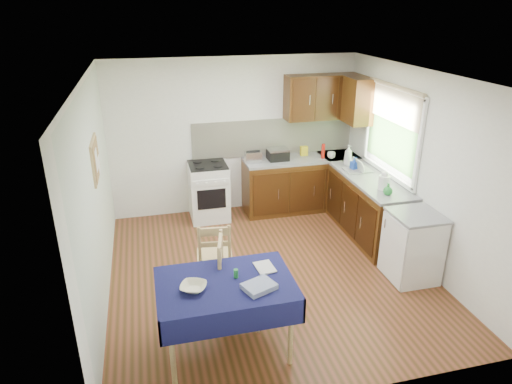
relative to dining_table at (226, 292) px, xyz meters
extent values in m
plane|color=#4A3013|center=(0.79, 1.28, -0.69)|extent=(4.20, 4.20, 0.00)
cube|color=silver|center=(0.79, 1.28, 1.81)|extent=(4.00, 4.20, 0.02)
cube|color=white|center=(0.79, 3.38, 0.56)|extent=(4.00, 0.02, 2.50)
cube|color=white|center=(0.79, -0.82, 0.56)|extent=(4.00, 0.02, 2.50)
cube|color=silver|center=(-1.21, 1.28, 0.56)|extent=(0.02, 4.20, 2.50)
cube|color=white|center=(2.79, 1.28, 0.56)|extent=(0.02, 4.20, 2.50)
cube|color=#351A09|center=(1.84, 3.08, -0.26)|extent=(1.90, 0.60, 0.86)
cube|color=#351A09|center=(2.49, 1.93, -0.26)|extent=(0.60, 1.70, 0.86)
cube|color=gray|center=(1.84, 3.08, 0.19)|extent=(1.90, 0.60, 0.04)
cube|color=gray|center=(2.49, 1.93, 0.19)|extent=(0.60, 1.70, 0.04)
cube|color=gray|center=(2.49, 3.08, 0.19)|extent=(0.60, 0.60, 0.04)
cube|color=#EFE7CA|center=(1.44, 3.36, 0.51)|extent=(2.70, 0.02, 0.60)
cube|color=#351A09|center=(2.19, 3.20, 1.16)|extent=(1.20, 0.35, 0.70)
cube|color=#351A09|center=(2.61, 2.78, 1.16)|extent=(0.35, 0.50, 0.70)
cube|color=white|center=(0.29, 3.08, -0.24)|extent=(0.60, 0.60, 0.90)
cube|color=black|center=(0.29, 3.08, 0.22)|extent=(0.58, 0.58, 0.02)
cube|color=black|center=(0.29, 2.77, -0.24)|extent=(0.44, 0.01, 0.32)
cube|color=#305623|center=(2.77, 1.98, 0.81)|extent=(0.01, 1.40, 0.85)
cube|color=white|center=(2.76, 1.98, 1.46)|extent=(0.04, 1.48, 0.06)
cube|color=white|center=(2.76, 1.98, 0.26)|extent=(0.04, 1.48, 0.06)
cube|color=tan|center=(2.74, 1.98, 1.24)|extent=(0.02, 1.36, 0.44)
cube|color=white|center=(2.49, 0.73, -0.26)|extent=(0.55, 0.58, 0.85)
cube|color=gray|center=(2.49, 0.73, 0.18)|extent=(0.58, 0.60, 0.03)
cube|color=tan|center=(-1.19, 1.58, 0.91)|extent=(0.02, 0.62, 0.47)
cube|color=olive|center=(-1.17, 1.58, 0.91)|extent=(0.01, 0.56, 0.41)
cube|color=white|center=(-1.16, 1.50, 0.93)|extent=(0.00, 0.18, 0.24)
cube|color=white|center=(-1.16, 1.70, 0.81)|extent=(0.00, 0.15, 0.20)
cube|color=#100F3C|center=(0.00, 0.00, 0.09)|extent=(1.27, 0.84, 0.03)
cube|color=#100F3C|center=(0.00, -0.43, -0.02)|extent=(1.31, 0.02, 0.26)
cube|color=#100F3C|center=(0.00, 0.43, -0.02)|extent=(1.31, 0.02, 0.26)
cube|color=#100F3C|center=(-0.64, 0.00, -0.02)|extent=(0.02, 0.88, 0.26)
cube|color=#100F3C|center=(0.64, 0.00, -0.02)|extent=(0.02, 0.88, 0.26)
cylinder|color=tan|center=(-0.55, -0.34, -0.31)|extent=(0.05, 0.05, 0.76)
cylinder|color=tan|center=(0.55, -0.34, -0.31)|extent=(0.05, 0.05, 0.76)
cylinder|color=tan|center=(-0.55, 0.34, -0.31)|extent=(0.05, 0.05, 0.76)
cylinder|color=tan|center=(0.55, 0.34, -0.31)|extent=(0.05, 0.05, 0.76)
cube|color=tan|center=(0.06, 1.07, -0.24)|extent=(0.46, 0.46, 0.04)
cube|color=tan|center=(0.04, 0.90, 0.11)|extent=(0.38, 0.07, 0.30)
cylinder|color=tan|center=(0.25, 1.22, -0.46)|extent=(0.04, 0.04, 0.45)
cylinder|color=tan|center=(-0.09, 1.26, -0.46)|extent=(0.04, 0.04, 0.45)
cylinder|color=tan|center=(0.21, 0.89, -0.46)|extent=(0.04, 0.04, 0.45)
cylinder|color=tan|center=(-0.13, 0.93, -0.46)|extent=(0.04, 0.04, 0.45)
cube|color=tan|center=(0.22, 0.39, -0.20)|extent=(0.55, 0.55, 0.04)
cube|color=tan|center=(0.03, 0.43, 0.19)|extent=(0.12, 0.41, 0.33)
cylinder|color=tan|center=(0.36, 0.16, -0.44)|extent=(0.04, 0.04, 0.49)
cylinder|color=tan|center=(0.44, 0.53, -0.44)|extent=(0.04, 0.04, 0.49)
cylinder|color=tan|center=(0.00, 0.25, -0.44)|extent=(0.04, 0.04, 0.49)
cylinder|color=tan|center=(0.08, 0.61, -0.44)|extent=(0.04, 0.04, 0.49)
cube|color=silver|center=(1.01, 3.04, 0.30)|extent=(0.26, 0.16, 0.18)
cube|color=black|center=(1.01, 3.04, 0.40)|extent=(0.22, 0.02, 0.02)
cube|color=black|center=(1.43, 3.08, 0.29)|extent=(0.32, 0.28, 0.15)
cube|color=silver|center=(1.43, 3.08, 0.39)|extent=(0.32, 0.28, 0.03)
cylinder|color=red|center=(2.16, 2.97, 0.33)|extent=(0.05, 0.05, 0.24)
cube|color=gold|center=(1.91, 3.18, 0.29)|extent=(0.12, 0.09, 0.15)
cube|color=gray|center=(2.45, 2.28, 0.22)|extent=(0.39, 0.29, 0.02)
cylinder|color=white|center=(2.45, 2.28, 0.31)|extent=(0.05, 0.18, 0.18)
cylinder|color=white|center=(2.46, 1.52, 0.31)|extent=(0.15, 0.15, 0.19)
sphere|color=white|center=(2.46, 1.52, 0.42)|extent=(0.10, 0.10, 0.10)
imported|color=silver|center=(2.29, 2.93, 0.27)|extent=(0.17, 0.17, 0.10)
imported|color=white|center=(2.41, 2.57, 0.37)|extent=(0.15, 0.15, 0.32)
imported|color=#1F47B5|center=(2.40, 2.33, 0.31)|extent=(0.11, 0.11, 0.20)
imported|color=#258A35|center=(2.42, 1.33, 0.29)|extent=(0.16, 0.16, 0.16)
imported|color=beige|center=(-0.31, -0.05, 0.13)|extent=(0.31, 0.31, 0.06)
imported|color=white|center=(0.34, 0.14, 0.11)|extent=(0.20, 0.25, 0.02)
cylinder|color=#238132|center=(0.12, 0.06, 0.15)|extent=(0.04, 0.04, 0.09)
cube|color=navy|center=(0.29, -0.18, 0.13)|extent=(0.35, 0.31, 0.05)
camera|label=1|loc=(-0.60, -3.62, 2.56)|focal=32.00mm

